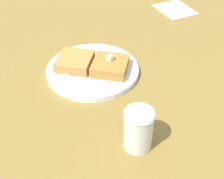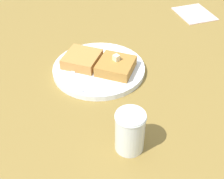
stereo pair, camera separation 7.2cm
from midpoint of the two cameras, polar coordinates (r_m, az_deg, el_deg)
name	(u,v)px [view 1 (the left image)]	position (r cm, az deg, el deg)	size (l,w,h in cm)	color
table_surface	(124,62)	(91.04, 0.02, 4.98)	(107.59, 107.59, 2.08)	olive
plate	(93,70)	(85.08, -6.01, 3.50)	(25.04, 25.04, 1.50)	white
toast_slice_left	(110,66)	(82.72, -2.86, 4.24)	(9.00, 9.20, 2.80)	#A67332
toast_slice_middle	(75,62)	(85.36, -9.25, 4.97)	(9.00, 9.20, 2.80)	#BA7F3E
butter_pat_primary	(110,58)	(82.02, -2.88, 5.75)	(1.56, 1.40, 1.56)	beige
fork	(67,74)	(83.04, -10.73, 2.62)	(7.65, 15.26, 0.36)	silver
syrup_jar	(138,131)	(63.30, 1.52, -7.73)	(6.29, 6.29, 9.29)	#3A1305
napkin	(175,10)	(120.04, 9.71, 14.17)	(11.62, 13.89, 0.30)	beige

